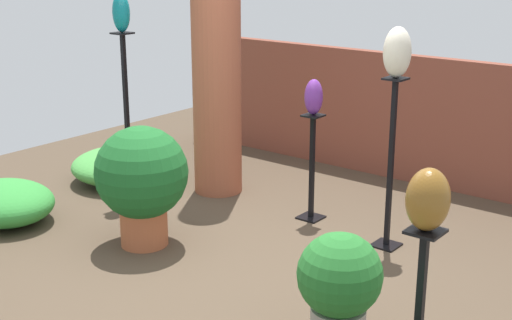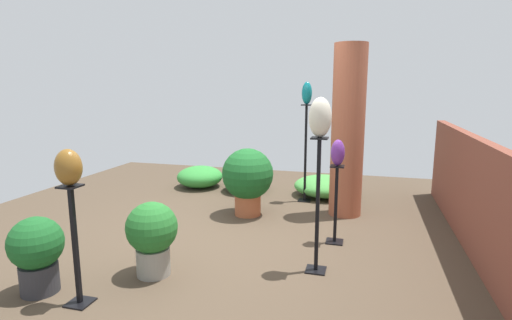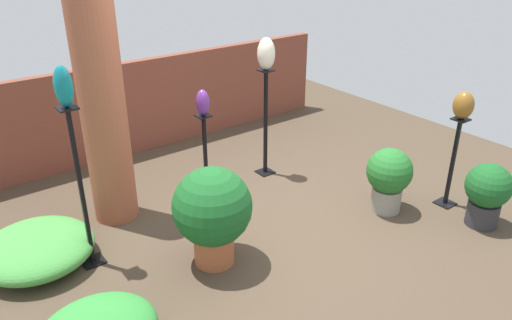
# 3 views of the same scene
# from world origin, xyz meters

# --- Properties ---
(ground_plane) EXTENTS (8.00, 8.00, 0.00)m
(ground_plane) POSITION_xyz_m (0.00, 0.00, 0.00)
(ground_plane) COLOR #4C3D2D
(brick_wall_back) EXTENTS (5.60, 0.12, 1.28)m
(brick_wall_back) POSITION_xyz_m (0.00, 2.76, 0.64)
(brick_wall_back) COLOR brown
(brick_wall_back) RESTS_ON ground
(brick_pillar) EXTENTS (0.46, 0.46, 2.42)m
(brick_pillar) POSITION_xyz_m (-1.25, 1.31, 1.21)
(brick_pillar) COLOR #9E5138
(brick_pillar) RESTS_ON ground
(pedestal_violet) EXTENTS (0.20, 0.20, 0.94)m
(pedestal_violet) POSITION_xyz_m (-0.12, 1.26, 0.42)
(pedestal_violet) COLOR black
(pedestal_violet) RESTS_ON ground
(pedestal_teal) EXTENTS (0.20, 0.20, 1.56)m
(pedestal_teal) POSITION_xyz_m (-1.78, 0.64, 0.72)
(pedestal_teal) COLOR black
(pedestal_teal) RESTS_ON ground
(pedestal_bronze) EXTENTS (0.20, 0.20, 1.05)m
(pedestal_bronze) POSITION_xyz_m (1.86, -0.74, 0.48)
(pedestal_bronze) COLOR black
(pedestal_bronze) RESTS_ON ground
(pedestal_ivory) EXTENTS (0.20, 0.20, 1.36)m
(pedestal_ivory) POSITION_xyz_m (0.69, 1.14, 0.63)
(pedestal_ivory) COLOR black
(pedestal_ivory) RESTS_ON ground
(art_vase_violet) EXTENTS (0.15, 0.16, 0.30)m
(art_vase_violet) POSITION_xyz_m (-0.12, 1.26, 1.09)
(art_vase_violet) COLOR #6B2D8C
(art_vase_violet) RESTS_ON pedestal_violet
(art_vase_teal) EXTENTS (0.15, 0.16, 0.35)m
(art_vase_teal) POSITION_xyz_m (-1.78, 0.64, 1.73)
(art_vase_teal) COLOR #0F727A
(art_vase_teal) RESTS_ON pedestal_teal
(art_vase_bronze) EXTENTS (0.20, 0.22, 0.30)m
(art_vase_bronze) POSITION_xyz_m (1.86, -0.74, 1.20)
(art_vase_bronze) COLOR brown
(art_vase_bronze) RESTS_ON pedestal_bronze
(art_vase_ivory) EXTENTS (0.21, 0.22, 0.38)m
(art_vase_ivory) POSITION_xyz_m (0.69, 1.14, 1.55)
(art_vase_ivory) COLOR beige
(art_vase_ivory) RESTS_ON pedestal_ivory
(potted_plant_front_left) EXTENTS (0.50, 0.50, 0.74)m
(potted_plant_front_left) POSITION_xyz_m (1.20, -0.40, 0.42)
(potted_plant_front_left) COLOR gray
(potted_plant_front_left) RESTS_ON ground
(potted_plant_walkway_edge) EXTENTS (0.47, 0.47, 0.70)m
(potted_plant_walkway_edge) POSITION_xyz_m (1.78, -1.22, 0.40)
(potted_plant_walkway_edge) COLOR #2D2D33
(potted_plant_walkway_edge) RESTS_ON ground
(potted_plant_mid_right) EXTENTS (0.74, 0.74, 0.97)m
(potted_plant_mid_right) POSITION_xyz_m (-0.85, -0.04, 0.56)
(potted_plant_mid_right) COLOR #B25B38
(potted_plant_mid_right) RESTS_ON ground
(foliage_bed_center) EXTENTS (1.05, 1.05, 0.33)m
(foliage_bed_center) POSITION_xyz_m (-2.19, 0.93, 0.17)
(foliage_bed_center) COLOR #479942
(foliage_bed_center) RESTS_ON ground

